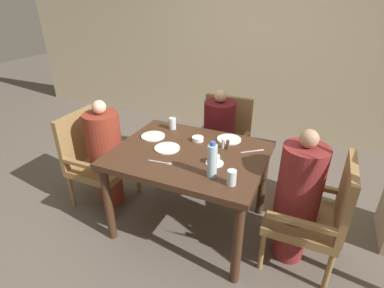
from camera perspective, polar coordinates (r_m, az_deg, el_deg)
The scene contains 21 objects.
ground_plane at distance 2.88m, azimuth -0.40°, elevation -14.89°, with size 16.00×16.00×0.00m, color #60564C.
wall_back at distance 4.38m, azimuth 12.77°, elevation 19.63°, with size 8.00×0.06×2.80m.
dining_table at distance 2.49m, azimuth -0.45°, elevation -3.49°, with size 1.22×0.96×0.76m.
chair_left_side at distance 3.09m, azimuth -18.04°, elevation -2.29°, with size 0.53×0.53×0.92m.
diner_in_left_chair at distance 2.96m, azimuth -16.07°, elevation -1.69°, with size 0.32×0.32×1.08m.
chair_far_side at distance 3.31m, azimuth 5.90°, elevation 1.07°, with size 0.53×0.53×0.92m.
diner_in_far_chair at distance 3.15m, azimuth 5.11°, elevation 1.08°, with size 0.32×0.32×1.07m.
chair_right_side at distance 2.44m, azimuth 22.61°, elevation -11.87°, with size 0.53×0.53×0.92m.
diner_in_right_chair at distance 2.38m, azimuth 19.46°, elevation -9.51°, with size 0.32×0.32×1.12m.
plate_main_left at distance 2.71m, azimuth -7.42°, elevation 1.49°, with size 0.21×0.21×0.01m.
plate_main_right at distance 2.49m, azimuth -4.76°, elevation -0.78°, with size 0.21×0.21×0.01m.
plate_dessert_center at distance 2.65m, azimuth 7.05°, elevation 0.89°, with size 0.21×0.21×0.01m.
teacup_with_saucer at distance 2.27m, azimuth 4.33°, elevation -3.12°, with size 0.14×0.14×0.07m.
bowl_small at distance 2.61m, azimuth 1.10°, elevation 0.98°, with size 0.10×0.10×0.04m.
water_bottle at distance 2.08m, azimuth 3.87°, elevation -3.15°, with size 0.07×0.07×0.27m.
glass_tall_near at distance 2.83m, azimuth -3.73°, elevation 3.93°, with size 0.07×0.07×0.11m.
glass_tall_mid at distance 2.04m, azimuth 7.55°, elevation -6.36°, with size 0.07×0.07×0.11m.
salt_shaker at distance 2.50m, azimuth 5.95°, elevation 0.11°, with size 0.03×0.03×0.08m.
pepper_shaker at distance 2.49m, azimuth 6.81°, elevation -0.10°, with size 0.03×0.03×0.08m.
fork_beside_plate at distance 2.30m, azimuth -5.67°, elevation -3.52°, with size 0.19×0.03×0.00m.
knife_beside_plate at distance 2.50m, azimuth 11.64°, elevation -1.32°, with size 0.17×0.13×0.00m.
Camera 1 is at (0.88, -1.95, 1.94)m, focal length 28.00 mm.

